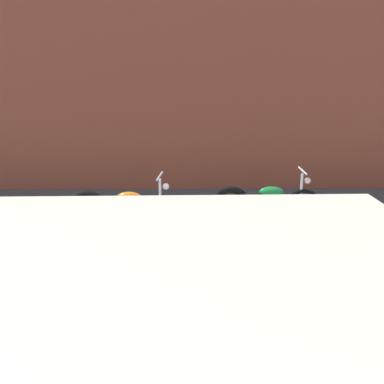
# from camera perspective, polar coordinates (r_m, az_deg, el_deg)

# --- Properties ---
(ground_plane) EXTENTS (80.00, 80.00, 0.00)m
(ground_plane) POSITION_cam_1_polar(r_m,az_deg,el_deg) (5.70, -1.76, -12.72)
(ground_plane) COLOR #47474C
(sidewalk_slab) EXTENTS (36.00, 3.50, 0.01)m
(sidewalk_slab) POSITION_cam_1_polar(r_m,az_deg,el_deg) (7.29, -1.56, -6.16)
(sidewalk_slab) COLOR gray
(sidewalk_slab) RESTS_ON ground
(brick_building_wall) EXTENTS (36.00, 0.50, 4.93)m
(brick_building_wall) POSITION_cam_1_polar(r_m,az_deg,el_deg) (10.22, -1.44, 14.25)
(brick_building_wall) COLOR brown
(brick_building_wall) RESTS_ON ground
(motorcycle_orange) EXTENTS (2.01, 0.59, 1.03)m
(motorcycle_orange) POSITION_cam_1_polar(r_m,az_deg,el_deg) (7.61, -9.87, -2.27)
(motorcycle_orange) COLOR black
(motorcycle_orange) RESTS_ON ground
(motorcycle_green) EXTENTS (2.01, 0.58, 1.03)m
(motorcycle_green) POSITION_cam_1_polar(r_m,az_deg,el_deg) (7.90, 8.59, -1.54)
(motorcycle_green) COLOR black
(motorcycle_green) RESTS_ON ground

